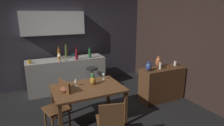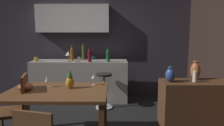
{
  "view_description": "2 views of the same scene",
  "coord_description": "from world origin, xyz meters",
  "px_view_note": "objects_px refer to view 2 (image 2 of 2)",
  "views": [
    {
      "loc": [
        -1.06,
        -3.43,
        2.1
      ],
      "look_at": [
        0.7,
        0.27,
        1.0
      ],
      "focal_mm": 29.56,
      "sensor_mm": 36.0,
      "label": 1
    },
    {
      "loc": [
        0.68,
        -2.82,
        1.46
      ],
      "look_at": [
        0.65,
        0.06,
        1.06
      ],
      "focal_mm": 31.83,
      "sensor_mm": 36.0,
      "label": 2
    }
  ],
  "objects_px": {
    "wine_glass_left": "(94,77)",
    "cup_teal": "(92,58)",
    "sideboard_cabinet": "(200,109)",
    "fruit_bowl": "(26,87)",
    "wine_bottle_olive": "(83,52)",
    "pineapple_centerpiece": "(70,80)",
    "chair_near_window": "(17,107)",
    "wine_bottle_green": "(108,55)",
    "cup_cream": "(79,59)",
    "pillar_candle_tall": "(195,76)",
    "vase_ceramic_blue": "(170,75)",
    "bar_stool": "(104,90)",
    "vase_copper": "(195,71)",
    "wine_bottle_amber": "(72,54)",
    "wine_glass_right": "(47,79)",
    "counter_lamp": "(68,54)",
    "wine_bottle_ruby": "(90,55)",
    "cup_mustard": "(36,59)",
    "dining_table": "(58,96)"
  },
  "relations": [
    {
      "from": "sideboard_cabinet",
      "to": "pineapple_centerpiece",
      "type": "height_order",
      "value": "pineapple_centerpiece"
    },
    {
      "from": "dining_table",
      "to": "cup_teal",
      "type": "height_order",
      "value": "cup_teal"
    },
    {
      "from": "dining_table",
      "to": "vase_ceramic_blue",
      "type": "relative_size",
      "value": 6.19
    },
    {
      "from": "chair_near_window",
      "to": "wine_glass_left",
      "type": "height_order",
      "value": "chair_near_window"
    },
    {
      "from": "vase_ceramic_blue",
      "to": "wine_bottle_amber",
      "type": "bearing_deg",
      "value": 135.39
    },
    {
      "from": "counter_lamp",
      "to": "vase_ceramic_blue",
      "type": "distance_m",
      "value": 2.3
    },
    {
      "from": "bar_stool",
      "to": "wine_bottle_olive",
      "type": "height_order",
      "value": "wine_bottle_olive"
    },
    {
      "from": "bar_stool",
      "to": "sideboard_cabinet",
      "type": "bearing_deg",
      "value": -38.53
    },
    {
      "from": "sideboard_cabinet",
      "to": "fruit_bowl",
      "type": "bearing_deg",
      "value": -175.31
    },
    {
      "from": "vase_ceramic_blue",
      "to": "wine_bottle_green",
      "type": "bearing_deg",
      "value": 121.11
    },
    {
      "from": "pillar_candle_tall",
      "to": "vase_copper",
      "type": "relative_size",
      "value": 0.65
    },
    {
      "from": "vase_copper",
      "to": "wine_bottle_green",
      "type": "bearing_deg",
      "value": 134.38
    },
    {
      "from": "bar_stool",
      "to": "wine_glass_right",
      "type": "bearing_deg",
      "value": -122.31
    },
    {
      "from": "wine_glass_left",
      "to": "wine_bottle_green",
      "type": "height_order",
      "value": "wine_bottle_green"
    },
    {
      "from": "cup_cream",
      "to": "pillar_candle_tall",
      "type": "relative_size",
      "value": 0.6
    },
    {
      "from": "wine_bottle_green",
      "to": "wine_bottle_olive",
      "type": "relative_size",
      "value": 0.79
    },
    {
      "from": "pineapple_centerpiece",
      "to": "wine_bottle_ruby",
      "type": "distance_m",
      "value": 1.55
    },
    {
      "from": "wine_bottle_olive",
      "to": "counter_lamp",
      "type": "xyz_separation_m",
      "value": [
        -0.26,
        -0.38,
        -0.02
      ]
    },
    {
      "from": "vase_copper",
      "to": "vase_ceramic_blue",
      "type": "relative_size",
      "value": 1.29
    },
    {
      "from": "wine_bottle_amber",
      "to": "cup_mustard",
      "type": "distance_m",
      "value": 0.77
    },
    {
      "from": "fruit_bowl",
      "to": "wine_bottle_olive",
      "type": "height_order",
      "value": "wine_bottle_olive"
    },
    {
      "from": "wine_bottle_amber",
      "to": "wine_bottle_green",
      "type": "bearing_deg",
      "value": -13.29
    },
    {
      "from": "chair_near_window",
      "to": "cup_teal",
      "type": "height_order",
      "value": "cup_teal"
    },
    {
      "from": "fruit_bowl",
      "to": "vase_ceramic_blue",
      "type": "xyz_separation_m",
      "value": [
        1.95,
        0.17,
        0.13
      ]
    },
    {
      "from": "pineapple_centerpiece",
      "to": "fruit_bowl",
      "type": "relative_size",
      "value": 1.38
    },
    {
      "from": "pillar_candle_tall",
      "to": "vase_copper",
      "type": "xyz_separation_m",
      "value": [
        0.07,
        0.16,
        0.05
      ]
    },
    {
      "from": "bar_stool",
      "to": "pillar_candle_tall",
      "type": "bearing_deg",
      "value": -41.32
    },
    {
      "from": "wine_glass_left",
      "to": "cup_teal",
      "type": "xyz_separation_m",
      "value": [
        -0.22,
        1.79,
        0.08
      ]
    },
    {
      "from": "wine_glass_left",
      "to": "cup_mustard",
      "type": "distance_m",
      "value": 1.99
    },
    {
      "from": "fruit_bowl",
      "to": "wine_glass_left",
      "type": "bearing_deg",
      "value": 18.78
    },
    {
      "from": "wine_bottle_ruby",
      "to": "counter_lamp",
      "type": "relative_size",
      "value": 1.49
    },
    {
      "from": "wine_glass_right",
      "to": "cup_teal",
      "type": "height_order",
      "value": "cup_teal"
    },
    {
      "from": "wine_glass_left",
      "to": "cup_cream",
      "type": "xyz_separation_m",
      "value": [
        -0.5,
        1.62,
        0.08
      ]
    },
    {
      "from": "bar_stool",
      "to": "chair_near_window",
      "type": "bearing_deg",
      "value": -128.87
    },
    {
      "from": "wine_glass_right",
      "to": "wine_bottle_olive",
      "type": "distance_m",
      "value": 1.89
    },
    {
      "from": "wine_bottle_green",
      "to": "vase_ceramic_blue",
      "type": "relative_size",
      "value": 1.39
    },
    {
      "from": "wine_bottle_green",
      "to": "wine_bottle_olive",
      "type": "distance_m",
      "value": 0.68
    },
    {
      "from": "wine_glass_right",
      "to": "pillar_candle_tall",
      "type": "relative_size",
      "value": 0.88
    },
    {
      "from": "wine_bottle_olive",
      "to": "cup_cream",
      "type": "distance_m",
      "value": 0.2
    },
    {
      "from": "wine_bottle_green",
      "to": "cup_teal",
      "type": "bearing_deg",
      "value": 133.36
    },
    {
      "from": "sideboard_cabinet",
      "to": "cup_mustard",
      "type": "distance_m",
      "value": 3.33
    },
    {
      "from": "chair_near_window",
      "to": "fruit_bowl",
      "type": "bearing_deg",
      "value": 10.36
    },
    {
      "from": "cup_teal",
      "to": "fruit_bowl",
      "type": "bearing_deg",
      "value": -107.23
    },
    {
      "from": "fruit_bowl",
      "to": "wine_bottle_amber",
      "type": "relative_size",
      "value": 0.55
    },
    {
      "from": "chair_near_window",
      "to": "vase_ceramic_blue",
      "type": "distance_m",
      "value": 2.12
    },
    {
      "from": "wine_bottle_olive",
      "to": "cup_mustard",
      "type": "xyz_separation_m",
      "value": [
        -0.98,
        -0.31,
        -0.14
      ]
    },
    {
      "from": "wine_bottle_ruby",
      "to": "counter_lamp",
      "type": "xyz_separation_m",
      "value": [
        -0.46,
        0.01,
        0.02
      ]
    },
    {
      "from": "pineapple_centerpiece",
      "to": "wine_bottle_olive",
      "type": "relative_size",
      "value": 0.7
    },
    {
      "from": "dining_table",
      "to": "wine_glass_left",
      "type": "distance_m",
      "value": 0.57
    },
    {
      "from": "sideboard_cabinet",
      "to": "vase_ceramic_blue",
      "type": "relative_size",
      "value": 5.19
    }
  ]
}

